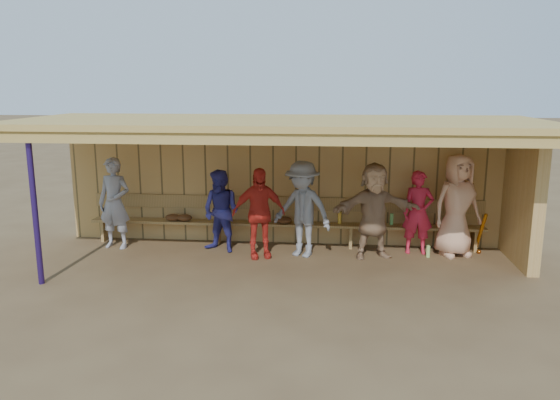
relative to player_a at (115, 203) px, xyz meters
The scene contains 11 objects.
ground 3.34m from the player_a, 10.79° to the right, with size 90.00×90.00×0.00m, color brown.
player_a is the anchor object (origin of this frame).
player_c 2.06m from the player_a, ahead, with size 0.75×0.58×1.54m, color #34338C.
player_d 2.81m from the player_a, ahead, with size 0.96×0.40×1.64m, color red.
player_e 3.57m from the player_a, ahead, with size 1.13×0.65×1.74m, color gray.
player_f 4.85m from the player_a, ahead, with size 1.60×0.51×1.73m, color tan.
player_g 5.68m from the player_a, ahead, with size 0.56×0.37×1.54m, color red.
player_h 6.35m from the player_a, ahead, with size 0.91×0.59×1.87m, color #E1A57E.
dugout_structure 3.66m from the player_a, ahead, with size 8.80×3.20×2.50m.
bench 3.23m from the player_a, ahead, with size 7.60×0.34×0.93m.
dugout_equipment 2.70m from the player_a, ahead, with size 6.04×0.62×0.80m.
Camera 1 is at (0.92, -9.12, 3.06)m, focal length 35.00 mm.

